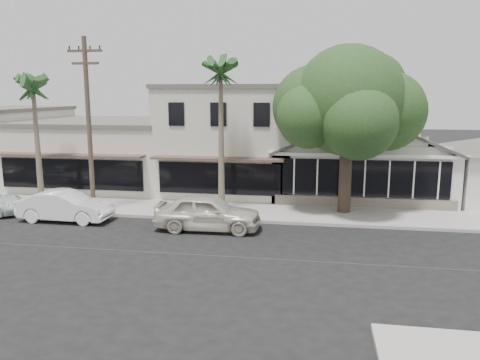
% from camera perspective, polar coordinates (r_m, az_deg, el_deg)
% --- Properties ---
extents(ground, '(140.00, 140.00, 0.00)m').
position_cam_1_polar(ground, '(18.25, 1.22, -9.48)').
color(ground, black).
rests_on(ground, ground).
extents(sidewalk_north, '(90.00, 3.50, 0.15)m').
position_cam_1_polar(sidewalk_north, '(26.63, -13.95, -3.18)').
color(sidewalk_north, '#9E9991').
rests_on(sidewalk_north, ground).
extents(corner_shop, '(10.40, 8.60, 5.10)m').
position_cam_1_polar(corner_shop, '(29.78, 14.31, 3.21)').
color(corner_shop, white).
rests_on(corner_shop, ground).
extents(row_building_near, '(8.00, 10.00, 6.50)m').
position_cam_1_polar(row_building_near, '(31.10, -0.70, 5.00)').
color(row_building_near, beige).
rests_on(row_building_near, ground).
extents(row_building_midnear, '(10.00, 10.00, 4.20)m').
position_cam_1_polar(row_building_midnear, '(33.97, -15.84, 3.12)').
color(row_building_midnear, silver).
rests_on(row_building_midnear, ground).
extents(utility_pole, '(1.80, 0.24, 9.00)m').
position_cam_1_polar(utility_pole, '(24.98, -17.96, 6.68)').
color(utility_pole, brown).
rests_on(utility_pole, ground).
extents(car_0, '(4.96, 2.11, 1.67)m').
position_cam_1_polar(car_0, '(21.67, -3.97, -3.95)').
color(car_0, beige).
rests_on(car_0, ground).
extents(car_1, '(4.59, 1.63, 1.51)m').
position_cam_1_polar(car_1, '(24.70, -20.53, -3.00)').
color(car_1, white).
rests_on(car_1, ground).
extents(shade_tree, '(7.81, 7.06, 8.66)m').
position_cam_1_polar(shade_tree, '(24.59, 12.86, 9.01)').
color(shade_tree, '#403527').
rests_on(shade_tree, ground).
extents(palm_east, '(3.10, 3.10, 8.46)m').
position_cam_1_polar(palm_east, '(24.11, -2.37, 12.98)').
color(palm_east, '#726651').
rests_on(palm_east, ground).
extents(palm_mid, '(2.57, 2.57, 7.69)m').
position_cam_1_polar(palm_mid, '(27.68, -23.94, 10.34)').
color(palm_mid, '#726651').
rests_on(palm_mid, ground).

